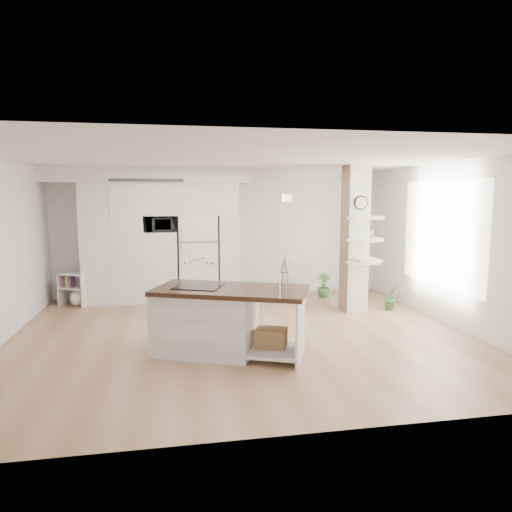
{
  "coord_description": "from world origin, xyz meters",
  "views": [
    {
      "loc": [
        -1.01,
        -6.75,
        2.15
      ],
      "look_at": [
        0.38,
        0.9,
        1.12
      ],
      "focal_mm": 32.0,
      "sensor_mm": 36.0,
      "label": 1
    }
  ],
  "objects": [
    {
      "name": "kitchen_island",
      "position": [
        -0.49,
        -0.67,
        0.48
      ],
      "size": [
        2.24,
        1.66,
        1.48
      ],
      "rotation": [
        0.0,
        0.0,
        -0.39
      ],
      "color": "silver",
      "rests_on": "floor"
    },
    {
      "name": "microwave",
      "position": [
        -1.27,
        2.62,
        1.57
      ],
      "size": [
        0.54,
        0.37,
        0.3
      ],
      "primitive_type": "imported",
      "color": "#2D2D2D",
      "rests_on": "cabinet_wall"
    },
    {
      "name": "column",
      "position": [
        2.38,
        1.13,
        1.35
      ],
      "size": [
        0.69,
        0.9,
        2.7
      ],
      "color": "silver",
      "rests_on": "floor"
    },
    {
      "name": "floor",
      "position": [
        0.0,
        0.0,
        0.0
      ],
      "size": [
        7.0,
        6.0,
        0.01
      ],
      "primitive_type": "cube",
      "color": "#A57C59",
      "rests_on": "ground"
    },
    {
      "name": "cabinet_wall",
      "position": [
        -1.45,
        2.67,
        1.51
      ],
      "size": [
        4.0,
        0.71,
        2.7
      ],
      "color": "silver",
      "rests_on": "floor"
    },
    {
      "name": "floor_plant_a",
      "position": [
        3.0,
        1.09,
        0.24
      ],
      "size": [
        0.33,
        0.3,
        0.48
      ],
      "primitive_type": "imported",
      "rotation": [
        0.0,
        0.0,
        0.41
      ],
      "color": "#3A7830",
      "rests_on": "floor"
    },
    {
      "name": "bookshelf",
      "position": [
        -2.93,
        2.49,
        0.29
      ],
      "size": [
        0.63,
        0.51,
        0.65
      ],
      "rotation": [
        0.0,
        0.0,
        -0.42
      ],
      "color": "silver",
      "rests_on": "floor"
    },
    {
      "name": "window",
      "position": [
        3.48,
        0.3,
        1.5
      ],
      "size": [
        0.0,
        2.4,
        2.4
      ],
      "primitive_type": "plane",
      "rotation": [
        1.57,
        0.0,
        -1.57
      ],
      "color": "white",
      "rests_on": "room"
    },
    {
      "name": "refrigerator",
      "position": [
        -0.53,
        2.68,
        0.88
      ],
      "size": [
        0.78,
        0.69,
        1.75
      ],
      "color": "white",
      "rests_on": "floor"
    },
    {
      "name": "shelf_plant",
      "position": [
        2.63,
        1.3,
        1.52
      ],
      "size": [
        0.27,
        0.23,
        0.3
      ],
      "primitive_type": "imported",
      "color": "#3A7830",
      "rests_on": "column"
    },
    {
      "name": "floor_plant_b",
      "position": [
        2.1,
        2.34,
        0.25
      ],
      "size": [
        0.3,
        0.3,
        0.5
      ],
      "primitive_type": "imported",
      "rotation": [
        0.0,
        0.0,
        -0.08
      ],
      "color": "#3A7830",
      "rests_on": "floor"
    },
    {
      "name": "room",
      "position": [
        0.0,
        0.0,
        1.86
      ],
      "size": [
        7.04,
        6.04,
        2.72
      ],
      "color": "white",
      "rests_on": "ground"
    },
    {
      "name": "pendant_light",
      "position": [
        1.7,
        0.15,
        2.12
      ],
      "size": [
        0.12,
        0.12,
        0.1
      ],
      "primitive_type": "cylinder",
      "color": "white",
      "rests_on": "room"
    },
    {
      "name": "decor_bowl",
      "position": [
        2.3,
        0.9,
        1.0
      ],
      "size": [
        0.22,
        0.22,
        0.05
      ],
      "primitive_type": "imported",
      "color": "white",
      "rests_on": "column"
    }
  ]
}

